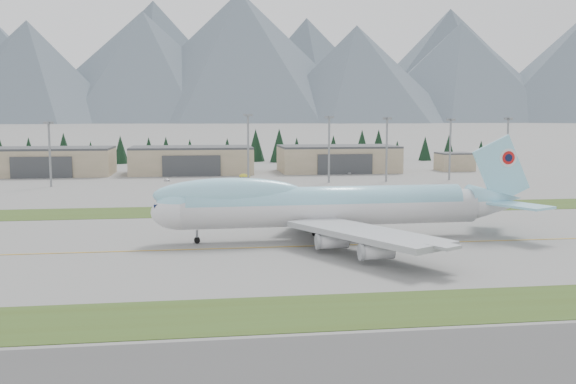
{
  "coord_description": "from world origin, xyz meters",
  "views": [
    {
      "loc": [
        -12.62,
        -110.03,
        22.96
      ],
      "look_at": [
        4.98,
        14.62,
        8.0
      ],
      "focal_mm": 40.0,
      "sensor_mm": 36.0,
      "label": 1
    }
  ],
  "objects": [
    {
      "name": "ground",
      "position": [
        0.0,
        0.0,
        0.0
      ],
      "size": [
        7000.0,
        7000.0,
        0.0
      ],
      "primitive_type": "plane",
      "color": "slate",
      "rests_on": "ground"
    },
    {
      "name": "grass_strip_near",
      "position": [
        0.0,
        -38.0,
        0.0
      ],
      "size": [
        400.0,
        14.0,
        0.08
      ],
      "primitive_type": "cube",
      "color": "#384B1A",
      "rests_on": "ground"
    },
    {
      "name": "grass_strip_far",
      "position": [
        0.0,
        45.0,
        0.0
      ],
      "size": [
        400.0,
        18.0,
        0.08
      ],
      "primitive_type": "cube",
      "color": "#384B1A",
      "rests_on": "ground"
    },
    {
      "name": "taxiway_line_main",
      "position": [
        0.0,
        0.0,
        0.0
      ],
      "size": [
        400.0,
        0.4,
        0.02
      ],
      "primitive_type": "cube",
      "color": "#C79217",
      "rests_on": "ground"
    },
    {
      "name": "boeing_747_freighter",
      "position": [
        11.17,
        6.17,
        6.4
      ],
      "size": [
        73.17,
        63.63,
        19.41
      ],
      "rotation": [
        0.0,
        0.0,
        0.02
      ],
      "color": "silver",
      "rests_on": "ground"
    },
    {
      "name": "hangar_left",
      "position": [
        -70.0,
        149.9,
        5.39
      ],
      "size": [
        48.0,
        26.6,
        10.8
      ],
      "color": "gray",
      "rests_on": "ground"
    },
    {
      "name": "hangar_center",
      "position": [
        -15.0,
        149.9,
        5.39
      ],
      "size": [
        48.0,
        26.6,
        10.8
      ],
      "color": "gray",
      "rests_on": "ground"
    },
    {
      "name": "hangar_right",
      "position": [
        45.0,
        149.9,
        5.39
      ],
      "size": [
        48.0,
        26.6,
        10.8
      ],
      "color": "gray",
      "rests_on": "ground"
    },
    {
      "name": "control_shed",
      "position": [
        95.0,
        148.0,
        3.8
      ],
      "size": [
        14.0,
        12.0,
        7.6
      ],
      "color": "gray",
      "rests_on": "ground"
    },
    {
      "name": "floodlight_masts",
      "position": [
        34.7,
        108.78,
        15.72
      ],
      "size": [
        162.53,
        7.3,
        23.65
      ],
      "color": "gray",
      "rests_on": "ground"
    },
    {
      "name": "service_vehicle_a",
      "position": [
        -23.53,
        120.01,
        0.0
      ],
      "size": [
        2.49,
        3.22,
        1.02
      ],
      "primitive_type": "imported",
      "rotation": [
        0.0,
        0.0,
        0.49
      ],
      "color": "white",
      "rests_on": "ground"
    },
    {
      "name": "service_vehicle_b",
      "position": [
        4.83,
        130.22,
        0.0
      ],
      "size": [
        4.06,
        1.5,
        1.33
      ],
      "primitive_type": "imported",
      "rotation": [
        0.0,
        0.0,
        1.59
      ],
      "color": "yellow",
      "rests_on": "ground"
    },
    {
      "name": "service_vehicle_c",
      "position": [
        47.15,
        137.87,
        0.0
      ],
      "size": [
        3.07,
        4.44,
        1.19
      ],
      "primitive_type": "imported",
      "rotation": [
        0.0,
        0.0,
        -0.38
      ],
      "color": "#A6A6AA",
      "rests_on": "ground"
    },
    {
      "name": "conifer_belt",
      "position": [
        6.38,
        211.5,
        6.99
      ],
      "size": [
        275.93,
        16.79,
        16.8
      ],
      "color": "black",
      "rests_on": "ground"
    },
    {
      "name": "mountain_ridge_front",
      "position": [
        -20.51,
        2192.61,
        219.63
      ],
      "size": [
        4211.76,
        1208.54,
        477.98
      ],
      "color": "#4F5D69",
      "rests_on": "ground"
    },
    {
      "name": "mountain_ridge_rear",
      "position": [
        120.66,
        2900.0,
        259.89
      ],
      "size": [
        4464.44,
        1075.18,
        537.59
      ],
      "color": "#4F5D69",
      "rests_on": "ground"
    }
  ]
}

